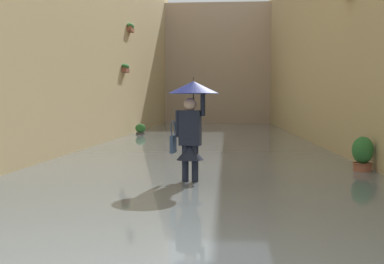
# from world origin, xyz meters

# --- Properties ---
(ground_plane) EXTENTS (74.69, 74.69, 0.00)m
(ground_plane) POSITION_xyz_m (0.00, -14.94, 0.00)
(ground_plane) COLOR slate
(flood_water) EXTENTS (8.29, 35.88, 0.18)m
(flood_water) POSITION_xyz_m (0.00, -14.94, 0.09)
(flood_water) COLOR slate
(flood_water) RESTS_ON ground_plane
(building_facade_left) EXTENTS (2.04, 33.88, 9.25)m
(building_facade_left) POSITION_xyz_m (-4.64, -14.93, 4.63)
(building_facade_left) COLOR tan
(building_facade_left) RESTS_ON ground_plane
(building_facade_far) EXTENTS (11.09, 1.80, 8.69)m
(building_facade_far) POSITION_xyz_m (0.00, -30.78, 4.35)
(building_facade_far) COLOR tan
(building_facade_far) RESTS_ON ground_plane
(person_wading) EXTENTS (0.92, 0.92, 2.06)m
(person_wading) POSITION_xyz_m (-0.02, -5.27, 1.40)
(person_wading) COLOR #2D2319
(person_wading) RESTS_ON ground_plane
(potted_plant_near_right) EXTENTS (0.47, 0.47, 0.67)m
(potted_plant_near_right) POSITION_xyz_m (3.27, -17.84, 0.35)
(potted_plant_near_right) COLOR #66605B
(potted_plant_near_right) RESTS_ON ground_plane
(potted_plant_far_left) EXTENTS (0.44, 0.44, 0.90)m
(potted_plant_far_left) POSITION_xyz_m (-3.49, -6.87, 0.48)
(potted_plant_far_left) COLOR #9E563D
(potted_plant_far_left) RESTS_ON ground_plane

